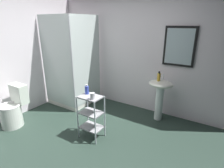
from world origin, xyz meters
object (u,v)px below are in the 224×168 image
object	(u,v)px
toilet	(13,110)
rinse_cup	(92,96)
shampoo_bottle_blue	(87,90)
pedestal_sink	(160,92)
storage_cart	(91,113)
shower_stall	(74,85)
hand_soap_bottle	(159,77)

from	to	relation	value
toilet	rinse_cup	bearing A→B (deg)	14.97
shampoo_bottle_blue	pedestal_sink	bearing A→B (deg)	51.95
pedestal_sink	storage_cart	size ratio (longest dim) A/B	1.09
storage_cart	pedestal_sink	bearing A→B (deg)	57.00
shower_stall	hand_soap_bottle	distance (m)	1.98
toilet	hand_soap_bottle	size ratio (longest dim) A/B	4.16
shampoo_bottle_blue	toilet	bearing A→B (deg)	-158.21
rinse_cup	storage_cart	bearing A→B (deg)	145.69
pedestal_sink	toilet	size ratio (longest dim) A/B	1.07
shower_stall	toilet	distance (m)	1.37
pedestal_sink	shampoo_bottle_blue	size ratio (longest dim) A/B	5.07
shower_stall	storage_cart	distance (m)	1.47
pedestal_sink	rinse_cup	bearing A→B (deg)	-118.16
shower_stall	pedestal_sink	size ratio (longest dim) A/B	2.47
shower_stall	hand_soap_bottle	size ratio (longest dim) A/B	10.95
shower_stall	shampoo_bottle_blue	size ratio (longest dim) A/B	12.52
rinse_cup	pedestal_sink	bearing A→B (deg)	61.84
rinse_cup	hand_soap_bottle	bearing A→B (deg)	62.58
hand_soap_bottle	rinse_cup	xyz separation A→B (m)	(-0.62, -1.20, -0.10)
shampoo_bottle_blue	rinse_cup	distance (m)	0.24
pedestal_sink	shower_stall	bearing A→B (deg)	-170.71
toilet	hand_soap_bottle	bearing A→B (deg)	36.56
hand_soap_bottle	shampoo_bottle_blue	world-z (taller)	hand_soap_bottle
storage_cart	shower_stall	bearing A→B (deg)	144.57
storage_cart	hand_soap_bottle	world-z (taller)	hand_soap_bottle
hand_soap_bottle	rinse_cup	distance (m)	1.35
pedestal_sink	hand_soap_bottle	xyz separation A→B (m)	(-0.04, -0.04, 0.31)
pedestal_sink	toilet	bearing A→B (deg)	-143.32
toilet	rinse_cup	size ratio (longest dim) A/B	7.36
pedestal_sink	rinse_cup	size ratio (longest dim) A/B	7.85
toilet	rinse_cup	xyz separation A→B (m)	(1.56, 0.42, 0.48)
toilet	storage_cart	xyz separation A→B (m)	(1.46, 0.48, 0.12)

